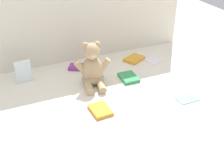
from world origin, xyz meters
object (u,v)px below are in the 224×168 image
object	(u,v)px
book_case_1	(187,98)
book_case_5	(79,67)
book_case_4	(94,66)
book_case_6	(134,59)
book_case_3	(153,60)
book_case_7	(100,110)
teddy_bear	(93,69)
book_case_2	(129,78)
book_case_0	(23,71)

from	to	relation	value
book_case_1	book_case_5	world-z (taller)	book_case_5
book_case_4	book_case_6	size ratio (longest dim) A/B	0.79
book_case_3	book_case_7	world-z (taller)	book_case_7
book_case_5	book_case_1	bearing A→B (deg)	66.34
book_case_6	book_case_7	world-z (taller)	same
teddy_bear	book_case_2	xyz separation A→B (m)	(0.21, -0.04, -0.08)
book_case_3	book_case_5	distance (m)	0.49
book_case_7	book_case_6	bearing A→B (deg)	-135.94
book_case_1	book_case_4	xyz separation A→B (m)	(-0.32, 0.53, 0.00)
book_case_1	book_case_2	xyz separation A→B (m)	(-0.19, 0.31, 0.01)
book_case_5	book_case_7	bearing A→B (deg)	24.22
book_case_1	book_case_0	bearing A→B (deg)	54.55
book_case_1	book_case_7	xyz separation A→B (m)	(-0.46, 0.08, 0.00)
teddy_bear	book_case_1	bearing A→B (deg)	-29.53
book_case_1	teddy_bear	bearing A→B (deg)	48.71
book_case_7	book_case_4	bearing A→B (deg)	-109.86
book_case_2	book_case_5	bearing A→B (deg)	-44.88
book_case_2	book_case_7	distance (m)	0.36
book_case_6	book_case_7	distance (m)	0.60
book_case_0	book_case_6	world-z (taller)	book_case_0
book_case_0	teddy_bear	bearing A→B (deg)	-33.29
book_case_3	book_case_5	xyz separation A→B (m)	(-0.48, 0.09, 0.01)
book_case_0	book_case_3	distance (m)	0.82
book_case_0	book_case_2	world-z (taller)	book_case_0
book_case_1	book_case_7	world-z (taller)	book_case_7
book_case_5	book_case_7	xyz separation A→B (m)	(-0.04, -0.47, -0.00)
book_case_2	book_case_1	bearing A→B (deg)	122.99
book_case_1	book_case_2	size ratio (longest dim) A/B	0.89
book_case_0	book_case_6	bearing A→B (deg)	-6.73
book_case_0	book_case_5	xyz separation A→B (m)	(0.33, 0.02, -0.05)
book_case_2	book_case_3	world-z (taller)	book_case_2
book_case_5	book_case_6	xyz separation A→B (m)	(0.37, -0.03, -0.00)
book_case_0	book_case_7	world-z (taller)	book_case_0
book_case_4	book_case_7	size ratio (longest dim) A/B	0.82
book_case_1	book_case_3	distance (m)	0.47
book_case_4	book_case_3	bearing A→B (deg)	69.00
book_case_3	book_case_4	xyz separation A→B (m)	(-0.38, 0.06, 0.00)
book_case_2	book_case_6	world-z (taller)	book_case_2
book_case_2	book_case_7	world-z (taller)	book_case_2
book_case_4	book_case_6	distance (m)	0.28
book_case_1	book_case_6	xyz separation A→B (m)	(-0.04, 0.52, 0.00)
book_case_1	book_case_3	bearing A→B (deg)	-7.94
teddy_bear	book_case_3	xyz separation A→B (m)	(0.46, 0.11, -0.09)
teddy_bear	book_case_5	bearing A→B (deg)	107.05
book_case_3	book_case_4	bearing A→B (deg)	-26.75
book_case_0	book_case_1	distance (m)	0.92
book_case_2	book_case_7	bearing A→B (deg)	42.58
book_case_7	teddy_bear	bearing A→B (deg)	-105.84
book_case_5	book_case_6	size ratio (longest dim) A/B	0.95
book_case_0	book_case_2	xyz separation A→B (m)	(0.56, -0.22, -0.05)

